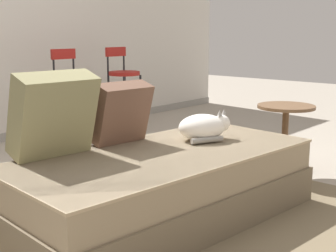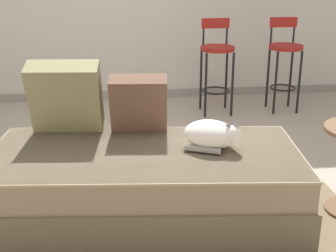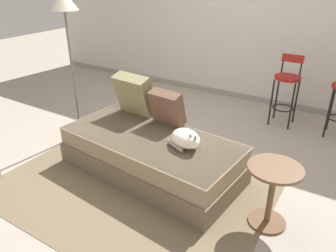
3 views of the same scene
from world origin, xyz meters
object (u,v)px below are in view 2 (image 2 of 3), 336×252
Objects in this scene: throw_pillow_corner at (66,97)px; throw_pillow_middle at (139,103)px; bar_stool_by_doorway at (285,56)px; cat at (212,134)px; bar_stool_near_window at (217,59)px; couch at (146,182)px.

throw_pillow_middle is (0.47, -0.04, -0.05)m from throw_pillow_corner.
throw_pillow_middle is 2.27m from bar_stool_by_doorway.
throw_pillow_corner reaches higher than cat.
cat is 0.41× the size of bar_stool_near_window.
throw_pillow_middle is at bearing 141.64° from cat.
bar_stool_near_window and bar_stool_by_doorway have the same top height.
throw_pillow_middle reaches higher than couch.
cat is at bearing 1.87° from couch.
couch is 0.77m from throw_pillow_corner.
bar_stool_by_doorway reaches higher than throw_pillow_corner.
bar_stool_near_window reaches higher than couch.
throw_pillow_middle is 1.00× the size of cat.
cat is at bearing -102.89° from bar_stool_near_window.
couch is 2.07× the size of bar_stool_near_window.
throw_pillow_middle is 0.41× the size of bar_stool_near_window.
bar_stool_near_window is (0.86, 1.98, 0.34)m from couch.
bar_stool_by_doorway is (1.15, 1.96, 0.06)m from cat.
bar_stool_near_window reaches higher than throw_pillow_middle.
couch is at bearing -178.13° from cat.
bar_stool_by_doorway reaches higher than cat.
throw_pillow_middle is 0.41× the size of bar_stool_by_doorway.
throw_pillow_corner is at bearing 157.03° from cat.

